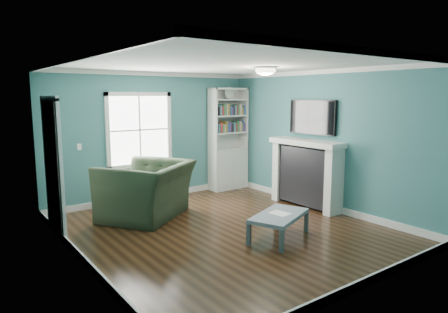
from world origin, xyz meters
TOP-DOWN VIEW (x-y plane):
  - floor at (0.00, 0.00)m, footprint 5.00×5.00m
  - room_walls at (0.00, 0.00)m, footprint 5.00×5.00m
  - trim at (0.00, 0.00)m, footprint 4.50×5.00m
  - window at (-0.30, 2.49)m, footprint 1.40×0.06m
  - bookshelf at (1.77, 2.30)m, footprint 0.90×0.35m
  - fireplace at (2.08, 0.20)m, footprint 0.44×1.58m
  - tv at (2.20, 0.20)m, footprint 0.06×1.10m
  - door at (-2.22, 1.40)m, footprint 0.12×0.98m
  - ceiling_fixture at (0.90, 0.10)m, footprint 0.38×0.38m
  - light_switch at (-1.50, 2.48)m, footprint 0.08×0.01m
  - recliner at (-0.70, 1.37)m, footprint 1.78×1.65m
  - coffee_table at (0.43, -0.77)m, footprint 1.17×0.92m
  - paper_sheet at (0.46, -0.76)m, footprint 0.27×0.33m

SIDE VIEW (x-z plane):
  - floor at x=0.00m, z-range 0.00..0.00m
  - coffee_table at x=0.43m, z-range 0.14..0.52m
  - paper_sheet at x=0.46m, z-range 0.38..0.38m
  - fireplace at x=2.08m, z-range -0.01..1.29m
  - recliner at x=-0.70m, z-range 0.00..1.30m
  - bookshelf at x=1.77m, z-range -0.23..2.08m
  - door at x=-2.22m, z-range -0.01..2.16m
  - light_switch at x=-1.50m, z-range 1.14..1.26m
  - trim at x=0.00m, z-range -0.06..2.54m
  - window at x=-0.30m, z-range 0.70..2.20m
  - room_walls at x=0.00m, z-range -0.92..4.08m
  - tv at x=2.20m, z-range 1.40..2.05m
  - ceiling_fixture at x=0.90m, z-range 2.47..2.63m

